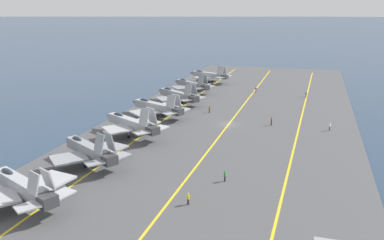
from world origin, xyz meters
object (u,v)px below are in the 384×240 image
object	(u,v)px
parked_jet_seventh	(209,75)
crew_blue_vest	(306,94)
parked_jet_fifth	(177,95)
crew_yellow_vest	(188,198)
parked_jet_nearest	(22,186)
crew_white_vest	(330,126)
crew_red_vest	(271,121)
parked_jet_second	(89,150)
crew_green_vest	(225,175)
crew_purple_vest	(256,89)
parked_jet_sixth	(191,84)
crew_brown_vest	(209,109)
parked_jet_fourth	(156,107)
parked_jet_third	(131,123)

from	to	relation	value
parked_jet_seventh	crew_blue_vest	world-z (taller)	parked_jet_seventh
parked_jet_fifth	crew_yellow_vest	bearing A→B (deg)	-159.65
parked_jet_nearest	crew_blue_vest	bearing A→B (deg)	-23.40
crew_blue_vest	crew_white_vest	bearing A→B (deg)	-169.63
crew_red_vest	crew_yellow_vest	bearing A→B (deg)	171.03
parked_jet_nearest	crew_yellow_vest	world-z (taller)	parked_jet_nearest
parked_jet_second	crew_yellow_vest	distance (m)	21.63
crew_green_vest	parked_jet_second	bearing A→B (deg)	89.71
parked_jet_seventh	crew_yellow_vest	size ratio (longest dim) A/B	9.47
parked_jet_seventh	crew_blue_vest	distance (m)	35.83
crew_purple_vest	crew_red_vest	bearing A→B (deg)	-166.27
parked_jet_sixth	crew_yellow_vest	xyz separation A→B (m)	(-69.05, -20.66, -1.45)
crew_green_vest	crew_red_vest	size ratio (longest dim) A/B	0.96
parked_jet_sixth	crew_brown_vest	bearing A→B (deg)	-152.87
parked_jet_sixth	crew_red_vest	distance (m)	39.46
parked_jet_nearest	crew_blue_vest	world-z (taller)	parked_jet_nearest
crew_white_vest	parked_jet_nearest	bearing A→B (deg)	139.67
parked_jet_fifth	parked_jet_seventh	xyz separation A→B (m)	(32.08, -0.32, 0.24)
parked_jet_seventh	crew_blue_vest	bearing A→B (deg)	-114.77
parked_jet_fifth	crew_brown_vest	distance (m)	13.06
parked_jet_nearest	crew_brown_vest	bearing A→B (deg)	-12.17
crew_blue_vest	parked_jet_fourth	bearing A→B (deg)	133.42
crew_brown_vest	crew_blue_vest	distance (m)	32.83
parked_jet_fourth	crew_green_vest	world-z (taller)	parked_jet_fourth
parked_jet_second	crew_yellow_vest	world-z (taller)	parked_jet_second
crew_yellow_vest	crew_purple_vest	world-z (taller)	crew_purple_vest
parked_jet_third	crew_brown_vest	bearing A→B (deg)	-24.97
parked_jet_seventh	crew_white_vest	size ratio (longest dim) A/B	8.95
crew_green_vest	crew_blue_vest	xyz separation A→B (m)	(62.60, -9.72, 0.01)
crew_green_vest	crew_yellow_vest	bearing A→B (deg)	160.57
parked_jet_fourth	crew_white_vest	world-z (taller)	parked_jet_fourth
parked_jet_nearest	crew_red_vest	distance (m)	53.88
parked_jet_fourth	crew_red_vest	xyz separation A→B (m)	(0.46, -26.70, -1.34)
crew_green_vest	parked_jet_nearest	bearing A→B (deg)	121.90
parked_jet_third	crew_blue_vest	bearing A→B (deg)	-34.81
crew_green_vest	crew_purple_vest	xyz separation A→B (m)	(65.91, 5.00, -0.03)
parked_jet_seventh	parked_jet_fifth	bearing A→B (deg)	179.44
crew_white_vest	crew_green_vest	size ratio (longest dim) A/B	1.00
parked_jet_fourth	parked_jet_seventh	distance (m)	46.30
parked_jet_fourth	parked_jet_seventh	size ratio (longest dim) A/B	1.06
parked_jet_third	crew_purple_vest	world-z (taller)	parked_jet_third
crew_brown_vest	crew_yellow_vest	size ratio (longest dim) A/B	1.02
crew_white_vest	crew_brown_vest	xyz separation A→B (m)	(6.89, 27.75, -0.03)
crew_white_vest	crew_green_vest	distance (m)	34.97
crew_green_vest	crew_purple_vest	world-z (taller)	crew_green_vest
parked_jet_second	crew_yellow_vest	xyz separation A→B (m)	(-8.70, -19.74, -1.66)
parked_jet_seventh	crew_purple_vest	bearing A→B (deg)	-123.33
parked_jet_second	crew_red_vest	bearing A→B (deg)	-39.52
parked_jet_nearest	parked_jet_third	size ratio (longest dim) A/B	0.94
parked_jet_third	parked_jet_second	bearing A→B (deg)	179.83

